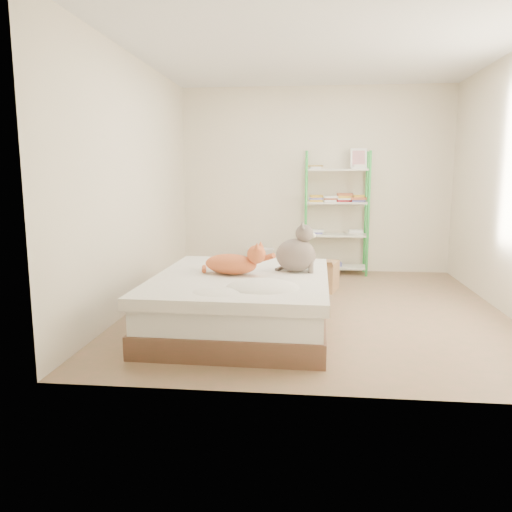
# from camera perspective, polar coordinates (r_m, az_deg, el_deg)

# --- Properties ---
(room) EXTENTS (3.81, 4.21, 2.61)m
(room) POSITION_cam_1_polar(r_m,az_deg,el_deg) (5.13, 7.05, 8.22)
(room) COLOR #9B7057
(room) RESTS_ON ground
(bed) EXTENTS (1.59, 1.96, 0.49)m
(bed) POSITION_cam_1_polar(r_m,az_deg,el_deg) (4.57, -1.64, -5.22)
(bed) COLOR brown
(bed) RESTS_ON ground
(orange_cat) EXTENTS (0.64, 0.44, 0.24)m
(orange_cat) POSITION_cam_1_polar(r_m,az_deg,el_deg) (4.54, -2.89, -0.63)
(orange_cat) COLOR #F07944
(orange_cat) RESTS_ON bed
(grey_cat) EXTENTS (0.40, 0.33, 0.45)m
(grey_cat) POSITION_cam_1_polar(r_m,az_deg,el_deg) (4.65, 4.57, 0.93)
(grey_cat) COLOR #77675B
(grey_cat) RESTS_ON bed
(shelf_unit) EXTENTS (0.88, 0.36, 1.74)m
(shelf_unit) POSITION_cam_1_polar(r_m,az_deg,el_deg) (7.04, 9.21, 5.03)
(shelf_unit) COLOR green
(shelf_unit) RESTS_ON ground
(cardboard_box) EXTENTS (0.58, 0.59, 0.40)m
(cardboard_box) POSITION_cam_1_polar(r_m,az_deg,el_deg) (6.11, 6.86, -2.19)
(cardboard_box) COLOR #B67A58
(cardboard_box) RESTS_ON ground
(white_bin) EXTENTS (0.38, 0.35, 0.34)m
(white_bin) POSITION_cam_1_polar(r_m,az_deg,el_deg) (7.11, 0.52, -0.49)
(white_bin) COLOR silver
(white_bin) RESTS_ON ground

